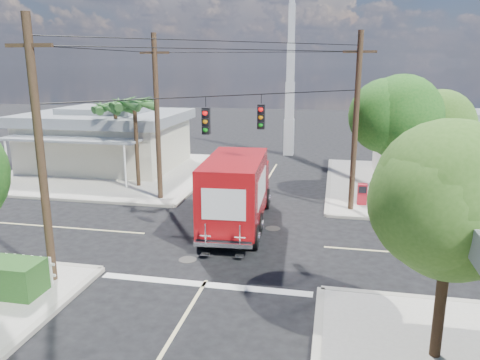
# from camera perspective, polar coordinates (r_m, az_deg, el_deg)

# --- Properties ---
(ground) EXTENTS (120.00, 120.00, 0.00)m
(ground) POSITION_cam_1_polar(r_m,az_deg,el_deg) (20.48, -1.12, -7.32)
(ground) COLOR black
(ground) RESTS_ON ground
(sidewalk_ne) EXTENTS (14.12, 14.12, 0.14)m
(sidewalk_ne) POSITION_cam_1_polar(r_m,az_deg,el_deg) (31.13, 23.53, -0.88)
(sidewalk_ne) COLOR #ACA79B
(sidewalk_ne) RESTS_ON ground
(sidewalk_nw) EXTENTS (14.12, 14.12, 0.14)m
(sidewalk_nw) POSITION_cam_1_polar(r_m,az_deg,el_deg) (33.93, -15.21, 0.96)
(sidewalk_nw) COLOR #ACA79B
(sidewalk_nw) RESTS_ON ground
(road_markings) EXTENTS (32.00, 32.00, 0.01)m
(road_markings) POSITION_cam_1_polar(r_m,az_deg,el_deg) (19.15, -2.09, -8.88)
(road_markings) COLOR beige
(road_markings) RESTS_ON ground
(building_ne) EXTENTS (11.80, 10.20, 4.50)m
(building_ne) POSITION_cam_1_polar(r_m,az_deg,el_deg) (32.10, 26.36, 3.36)
(building_ne) COLOR silver
(building_ne) RESTS_ON sidewalk_ne
(building_nw) EXTENTS (10.80, 10.20, 4.30)m
(building_nw) POSITION_cam_1_polar(r_m,az_deg,el_deg) (35.43, -15.92, 5.00)
(building_nw) COLOR beige
(building_nw) RESTS_ON sidewalk_nw
(radio_tower) EXTENTS (0.80, 0.80, 17.00)m
(radio_tower) POSITION_cam_1_polar(r_m,az_deg,el_deg) (38.83, 6.13, 11.28)
(radio_tower) COLOR silver
(radio_tower) RESTS_ON ground
(tree_ne_front) EXTENTS (4.21, 4.14, 6.66)m
(tree_ne_front) POSITION_cam_1_polar(r_m,az_deg,el_deg) (25.69, 18.32, 7.32)
(tree_ne_front) COLOR #422D1C
(tree_ne_front) RESTS_ON sidewalk_ne
(tree_ne_back) EXTENTS (3.77, 3.66, 5.82)m
(tree_ne_back) POSITION_cam_1_polar(r_m,az_deg,el_deg) (28.33, 22.99, 6.30)
(tree_ne_back) COLOR #422D1C
(tree_ne_back) RESTS_ON sidewalk_ne
(tree_se) EXTENTS (3.67, 3.54, 5.62)m
(tree_se) POSITION_cam_1_polar(r_m,az_deg,el_deg) (12.21, 24.40, -3.52)
(tree_se) COLOR #422D1C
(tree_se) RESTS_ON sidewalk_se
(palm_nw_front) EXTENTS (3.01, 3.08, 5.59)m
(palm_nw_front) POSITION_cam_1_polar(r_m,az_deg,el_deg) (28.71, -12.75, 8.87)
(palm_nw_front) COLOR #422D1C
(palm_nw_front) RESTS_ON sidewalk_nw
(palm_nw_back) EXTENTS (3.01, 3.08, 5.19)m
(palm_nw_back) POSITION_cam_1_polar(r_m,az_deg,el_deg) (30.94, -14.99, 8.40)
(palm_nw_back) COLOR #422D1C
(palm_nw_back) RESTS_ON sidewalk_nw
(utility_poles) EXTENTS (12.00, 10.68, 9.00)m
(utility_poles) POSITION_cam_1_polar(r_m,az_deg,el_deg) (21.21, -4.44, 6.45)
(utility_poles) COLOR #473321
(utility_poles) RESTS_ON ground
(vending_boxes) EXTENTS (1.90, 0.50, 1.10)m
(vending_boxes) POSITION_cam_1_polar(r_m,az_deg,el_deg) (25.82, 16.21, -1.73)
(vending_boxes) COLOR red
(vending_boxes) RESTS_ON sidewalk_ne
(delivery_truck) EXTENTS (2.95, 8.00, 3.40)m
(delivery_truck) POSITION_cam_1_polar(r_m,az_deg,el_deg) (21.63, -0.39, -1.32)
(delivery_truck) COLOR black
(delivery_truck) RESTS_ON ground
(parked_car) EXTENTS (5.34, 3.00, 1.41)m
(parked_car) POSITION_cam_1_polar(r_m,az_deg,el_deg) (22.99, 26.89, -4.62)
(parked_car) COLOR silver
(parked_car) RESTS_ON ground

